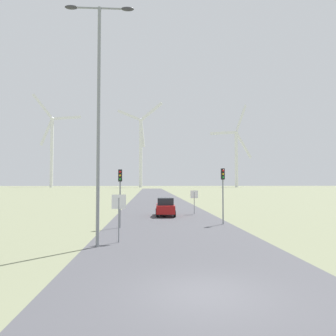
# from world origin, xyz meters

# --- Properties ---
(ground_plane) EXTENTS (600.00, 600.00, 0.00)m
(ground_plane) POSITION_xyz_m (0.00, 0.00, 0.00)
(ground_plane) COLOR #757A5B
(road_surface) EXTENTS (10.00, 240.00, 0.01)m
(road_surface) POSITION_xyz_m (0.00, 48.00, 0.00)
(road_surface) COLOR #47474C
(road_surface) RESTS_ON ground
(streetlamp) EXTENTS (3.70, 0.32, 12.86)m
(streetlamp) POSITION_xyz_m (-4.35, 7.46, 7.83)
(streetlamp) COLOR gray
(streetlamp) RESTS_ON ground
(stop_sign_near) EXTENTS (0.81, 0.07, 2.68)m
(stop_sign_near) POSITION_xyz_m (-3.36, 8.67, 1.88)
(stop_sign_near) COLOR gray
(stop_sign_near) RESTS_ON ground
(stop_sign_far) EXTENTS (0.81, 0.07, 2.50)m
(stop_sign_far) POSITION_xyz_m (3.14, 24.57, 1.75)
(stop_sign_far) COLOR gray
(stop_sign_far) RESTS_ON ground
(traffic_light_post_near_left) EXTENTS (0.28, 0.33, 4.33)m
(traffic_light_post_near_left) POSITION_xyz_m (-3.81, 14.63, 3.16)
(traffic_light_post_near_left) COLOR gray
(traffic_light_post_near_left) RESTS_ON ground
(traffic_light_post_near_right) EXTENTS (0.28, 0.34, 4.50)m
(traffic_light_post_near_right) POSITION_xyz_m (4.31, 16.20, 3.28)
(traffic_light_post_near_right) COLOR gray
(traffic_light_post_near_right) RESTS_ON ground
(car_approaching) EXTENTS (1.91, 4.15, 1.83)m
(car_approaching) POSITION_xyz_m (-0.02, 22.88, 0.91)
(car_approaching) COLOR maroon
(car_approaching) RESTS_ON ground
(wind_turbine_far_left) EXTENTS (29.86, 15.40, 63.14)m
(wind_turbine_far_left) POSITION_xyz_m (-68.13, 217.58, 29.08)
(wind_turbine_far_left) COLOR white
(wind_turbine_far_left) RESTS_ON ground
(wind_turbine_left) EXTENTS (30.75, 10.52, 56.53)m
(wind_turbine_left) POSITION_xyz_m (-7.05, 208.06, 27.69)
(wind_turbine_left) COLOR white
(wind_turbine_left) RESTS_ON ground
(wind_turbine_center) EXTENTS (32.80, 14.64, 58.84)m
(wind_turbine_center) POSITION_xyz_m (59.22, 214.18, 24.73)
(wind_turbine_center) COLOR white
(wind_turbine_center) RESTS_ON ground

